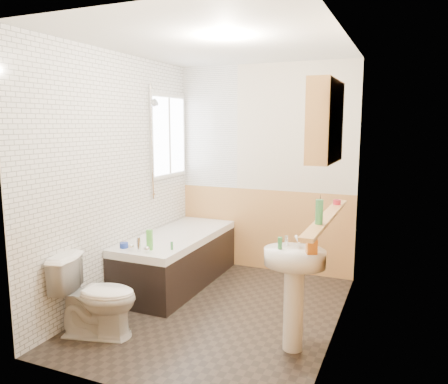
{
  "coord_description": "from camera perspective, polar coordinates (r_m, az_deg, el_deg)",
  "views": [
    {
      "loc": [
        1.62,
        -3.65,
        1.8
      ],
      "look_at": [
        0.0,
        0.15,
        1.15
      ],
      "focal_mm": 35.0,
      "sensor_mm": 36.0,
      "label": 1
    }
  ],
  "objects": [
    {
      "name": "bathtub",
      "position": [
        5.01,
        -6.09,
        -8.51
      ],
      "size": [
        0.7,
        1.7,
        0.72
      ],
      "color": "black",
      "rests_on": "floor"
    },
    {
      "name": "blue_gel",
      "position": [
        4.34,
        -9.69,
        -6.18
      ],
      "size": [
        0.06,
        0.05,
        0.2
      ],
      "primitive_type": "cube",
      "rotation": [
        0.0,
        0.0,
        0.21
      ],
      "color": "#59C647",
      "rests_on": "bathtub"
    },
    {
      "name": "toilet",
      "position": [
        3.96,
        -16.35,
        -12.98
      ],
      "size": [
        0.78,
        0.55,
        0.69
      ],
      "primitive_type": "imported",
      "rotation": [
        0.0,
        0.0,
        1.81
      ],
      "color": "white",
      "rests_on": "floor"
    },
    {
      "name": "green_bottle",
      "position": [
        3.25,
        12.42,
        -2.13
      ],
      "size": [
        0.05,
        0.05,
        0.22
      ],
      "primitive_type": "cone",
      "rotation": [
        0.0,
        0.0,
        0.19
      ],
      "color": "black",
      "rests_on": "pine_shelf"
    },
    {
      "name": "wainscot_back",
      "position": [
        5.45,
        5.13,
        -4.9
      ],
      "size": [
        2.2,
        0.01,
        1.0
      ],
      "primitive_type": "cube",
      "color": "tan",
      "rests_on": "wall_back"
    },
    {
      "name": "medicine_cabinet",
      "position": [
        3.44,
        13.09,
        8.95
      ],
      "size": [
        0.17,
        0.69,
        0.62
      ],
      "color": "tan",
      "rests_on": "wall_right"
    },
    {
      "name": "wainscot_right",
      "position": [
        3.91,
        14.2,
        -10.76
      ],
      "size": [
        0.01,
        2.8,
        1.0
      ],
      "primitive_type": "cube",
      "color": "tan",
      "rests_on": "wall_right"
    },
    {
      "name": "pine_shelf",
      "position": [
        3.58,
        13.29,
        -3.22
      ],
      "size": [
        0.1,
        1.53,
        0.03
      ],
      "primitive_type": "cube",
      "color": "tan",
      "rests_on": "wall_right"
    },
    {
      "name": "wall_front",
      "position": [
        2.82,
        -12.56,
        -2.52
      ],
      "size": [
        2.2,
        0.02,
        2.5
      ],
      "primitive_type": "cube",
      "color": "beige",
      "rests_on": "ground"
    },
    {
      "name": "wall_left",
      "position": [
        4.59,
        -13.62,
        1.81
      ],
      "size": [
        0.02,
        2.8,
        2.5
      ],
      "primitive_type": "cube",
      "color": "beige",
      "rests_on": "ground"
    },
    {
      "name": "ceiling",
      "position": [
        4.05,
        -0.88,
        18.89
      ],
      "size": [
        2.8,
        2.8,
        0.0
      ],
      "primitive_type": "plane",
      "rotation": [
        3.14,
        0.0,
        0.0
      ],
      "color": "white",
      "rests_on": "ground"
    },
    {
      "name": "wall_right",
      "position": [
        3.72,
        14.97,
        0.15
      ],
      "size": [
        0.02,
        2.8,
        2.5
      ],
      "primitive_type": "cube",
      "color": "beige",
      "rests_on": "ground"
    },
    {
      "name": "black_jar",
      "position": [
        4.06,
        14.54,
        -1.29
      ],
      "size": [
        0.09,
        0.09,
        0.05
      ],
      "primitive_type": "cylinder",
      "rotation": [
        0.0,
        0.0,
        0.36
      ],
      "color": "maroon",
      "rests_on": "pine_shelf"
    },
    {
      "name": "tile_return_back",
      "position": [
        5.55,
        -1.9,
        8.42
      ],
      "size": [
        0.75,
        0.01,
        1.5
      ],
      "primitive_type": "cube",
      "color": "white",
      "rests_on": "wall_back"
    },
    {
      "name": "clear_bottle",
      "position": [
        3.45,
        7.32,
        -6.64
      ],
      "size": [
        0.04,
        0.04,
        0.1
      ],
      "primitive_type": "cylinder",
      "rotation": [
        0.0,
        0.0,
        0.19
      ],
      "color": "#388447",
      "rests_on": "sink"
    },
    {
      "name": "tile_cladding_left",
      "position": [
        4.58,
        -13.4,
        1.8
      ],
      "size": [
        0.01,
        2.8,
        2.5
      ],
      "primitive_type": "cube",
      "color": "white",
      "rests_on": "wall_left"
    },
    {
      "name": "wall_back",
      "position": [
        5.34,
        5.32,
        2.99
      ],
      "size": [
        2.2,
        0.02,
        2.5
      ],
      "primitive_type": "cube",
      "color": "beige",
      "rests_on": "ground"
    },
    {
      "name": "soap_bottle",
      "position": [
        3.37,
        11.36,
        -7.23
      ],
      "size": [
        0.14,
        0.19,
        0.08
      ],
      "primitive_type": "imported",
      "rotation": [
        0.0,
        0.0,
        0.4
      ],
      "color": "orange",
      "rests_on": "sink"
    },
    {
      "name": "orange_bottle",
      "position": [
        4.33,
        -6.84,
        -6.99
      ],
      "size": [
        0.03,
        0.03,
        0.08
      ],
      "primitive_type": "cylinder",
      "rotation": [
        0.0,
        0.0,
        -0.05
      ],
      "color": "#388447",
      "rests_on": "bathtub"
    },
    {
      "name": "shower_riser",
      "position": [
        4.97,
        -9.33,
        7.66
      ],
      "size": [
        0.11,
        0.09,
        1.29
      ],
      "color": "silver",
      "rests_on": "wall_left"
    },
    {
      "name": "foam_can",
      "position": [
        3.23,
        12.33,
        -2.56
      ],
      "size": [
        0.07,
        0.07,
        0.18
      ],
      "primitive_type": "cylinder",
      "rotation": [
        0.0,
        0.0,
        0.24
      ],
      "color": "#388447",
      "rests_on": "pine_shelf"
    },
    {
      "name": "wainscot_front",
      "position": [
        3.07,
        -11.82,
        -16.31
      ],
      "size": [
        2.2,
        0.01,
        1.0
      ],
      "primitive_type": "cube",
      "color": "tan",
      "rests_on": "wall_front"
    },
    {
      "name": "sink",
      "position": [
        3.54,
        9.15,
        -11.11
      ],
      "size": [
        0.48,
        0.39,
        0.94
      ],
      "rotation": [
        0.0,
        0.0,
        0.08
      ],
      "color": "white",
      "rests_on": "floor"
    },
    {
      "name": "window",
      "position": [
        5.33,
        -7.22,
        7.26
      ],
      "size": [
        0.03,
        0.79,
        0.99
      ],
      "color": "white",
      "rests_on": "wall_left"
    },
    {
      "name": "floor",
      "position": [
        4.38,
        -0.8,
        -15.33
      ],
      "size": [
        2.8,
        2.8,
        0.0
      ],
      "primitive_type": "plane",
      "color": "black",
      "rests_on": "ground"
    },
    {
      "name": "cream_jar",
      "position": [
        4.48,
        -12.93,
        -6.8
      ],
      "size": [
        0.11,
        0.11,
        0.05
      ],
      "primitive_type": "cylinder",
      "rotation": [
        0.0,
        0.0,
        -0.4
      ],
      "color": "#19339E",
      "rests_on": "bathtub"
    }
  ]
}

